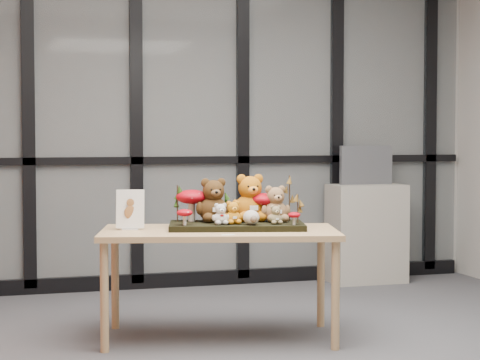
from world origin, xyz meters
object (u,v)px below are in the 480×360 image
object	(u,v)px
bear_brown_medium	(213,198)
plush_cream_hedgehog	(251,217)
bear_tan_back	(275,202)
mushroom_back_left	(192,204)
mushroom_back_right	(263,206)
bear_pooh_yellow	(250,195)
mushroom_front_right	(294,218)
bear_white_bow	(220,213)
bear_small_yellow	(233,211)
bear_beige_small	(276,214)
mushroom_front_left	(185,216)
sign_holder	(130,212)
display_table	(219,241)
cabinet	(366,233)
monitor	(366,165)
diorama_tray	(237,226)

from	to	relation	value
bear_brown_medium	plush_cream_hedgehog	distance (m)	0.32
bear_tan_back	mushroom_back_left	distance (m)	0.53
plush_cream_hedgehog	mushroom_back_left	size ratio (longest dim) A/B	0.45
mushroom_back_right	plush_cream_hedgehog	bearing A→B (deg)	-124.80
bear_pooh_yellow	mushroom_front_right	size ratio (longest dim) A/B	3.84
plush_cream_hedgehog	bear_tan_back	bearing A→B (deg)	48.46
bear_white_bow	mushroom_back_left	bearing A→B (deg)	129.16
plush_cream_hedgehog	mushroom_back_right	xyz separation A→B (m)	(0.14, 0.20, 0.05)
bear_small_yellow	plush_cream_hedgehog	distance (m)	0.12
bear_beige_small	mushroom_front_left	distance (m)	0.56
bear_tan_back	sign_holder	xyz separation A→B (m)	(-0.90, 0.12, -0.05)
bear_tan_back	mushroom_back_right	world-z (taller)	bear_tan_back
display_table	bear_beige_small	bearing A→B (deg)	-4.66
bear_tan_back	cabinet	distance (m)	2.16
bear_small_yellow	display_table	bearing A→B (deg)	169.11
monitor	bear_white_bow	bearing A→B (deg)	-135.59
diorama_tray	bear_beige_small	bearing A→B (deg)	-19.18
plush_cream_hedgehog	mushroom_back_left	bearing A→B (deg)	146.72
mushroom_front_left	mushroom_front_right	bearing A→B (deg)	-14.15
mushroom_front_left	bear_beige_small	bearing A→B (deg)	-9.63
bear_beige_small	mushroom_back_right	size ratio (longest dim) A/B	0.64
mushroom_front_left	cabinet	xyz separation A→B (m)	(1.96, 1.66, -0.35)
diorama_tray	mushroom_back_right	bearing A→B (deg)	31.53
bear_small_yellow	plush_cream_hedgehog	size ratio (longest dim) A/B	1.57
diorama_tray	bear_small_yellow	size ratio (longest dim) A/B	5.32
mushroom_back_left	mushroom_front_left	bearing A→B (deg)	-113.35
mushroom_front_right	monitor	world-z (taller)	monitor
bear_white_bow	mushroom_back_right	distance (m)	0.35
diorama_tray	cabinet	size ratio (longest dim) A/B	0.99
bear_pooh_yellow	plush_cream_hedgehog	world-z (taller)	bear_pooh_yellow
plush_cream_hedgehog	sign_holder	bearing A→B (deg)	173.30
plush_cream_hedgehog	cabinet	distance (m)	2.38
bear_brown_medium	bear_tan_back	bearing A→B (deg)	-2.46
bear_small_yellow	bear_white_bow	distance (m)	0.08
bear_tan_back	plush_cream_hedgehog	distance (m)	0.26
bear_beige_small	mushroom_back_right	xyz separation A→B (m)	(-0.02, 0.20, 0.04)
mushroom_front_right	cabinet	world-z (taller)	cabinet
bear_white_bow	monitor	size ratio (longest dim) A/B	0.31
diorama_tray	sign_holder	xyz separation A→B (m)	(-0.64, 0.12, 0.09)
bear_pooh_yellow	sign_holder	world-z (taller)	bear_pooh_yellow
bear_brown_medium	bear_white_bow	world-z (taller)	bear_brown_medium
bear_tan_back	cabinet	world-z (taller)	bear_tan_back
plush_cream_hedgehog	sign_holder	world-z (taller)	sign_holder
bear_tan_back	sign_holder	size ratio (longest dim) A/B	1.01
display_table	mushroom_back_right	xyz separation A→B (m)	(0.31, 0.09, 0.20)
bear_white_bow	bear_small_yellow	bearing A→B (deg)	22.58
mushroom_front_left	monitor	size ratio (longest dim) A/B	0.23
mushroom_front_right	bear_tan_back	bearing A→B (deg)	104.18
mushroom_back_left	cabinet	size ratio (longest dim) A/B	0.26
bear_tan_back	mushroom_back_right	size ratio (longest dim) A/B	1.28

